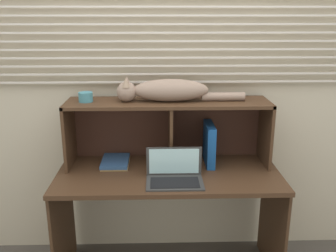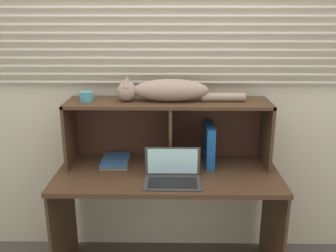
{
  "view_description": "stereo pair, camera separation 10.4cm",
  "coord_description": "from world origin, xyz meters",
  "px_view_note": "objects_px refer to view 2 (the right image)",
  "views": [
    {
      "loc": [
        -0.07,
        -2.09,
        1.78
      ],
      "look_at": [
        0.0,
        0.34,
        1.04
      ],
      "focal_mm": 40.29,
      "sensor_mm": 36.0,
      "label": 1
    },
    {
      "loc": [
        0.03,
        -2.09,
        1.78
      ],
      "look_at": [
        0.0,
        0.34,
        1.04
      ],
      "focal_mm": 40.29,
      "sensor_mm": 36.0,
      "label": 2
    }
  ],
  "objects_px": {
    "binder_upright": "(209,144)",
    "book_stack": "(116,161)",
    "cat": "(166,91)",
    "small_basket": "(86,96)",
    "laptop": "(173,175)"
  },
  "relations": [
    {
      "from": "laptop",
      "to": "small_basket",
      "type": "xyz_separation_m",
      "value": [
        -0.57,
        0.28,
        0.43
      ]
    },
    {
      "from": "laptop",
      "to": "binder_upright",
      "type": "distance_m",
      "value": 0.39
    },
    {
      "from": "cat",
      "to": "laptop",
      "type": "height_order",
      "value": "cat"
    },
    {
      "from": "binder_upright",
      "to": "book_stack",
      "type": "height_order",
      "value": "binder_upright"
    },
    {
      "from": "cat",
      "to": "binder_upright",
      "type": "xyz_separation_m",
      "value": [
        0.29,
        0.0,
        -0.37
      ]
    },
    {
      "from": "cat",
      "to": "binder_upright",
      "type": "height_order",
      "value": "cat"
    },
    {
      "from": "laptop",
      "to": "small_basket",
      "type": "distance_m",
      "value": 0.77
    },
    {
      "from": "laptop",
      "to": "binder_upright",
      "type": "relative_size",
      "value": 1.24
    },
    {
      "from": "book_stack",
      "to": "small_basket",
      "type": "relative_size",
      "value": 2.88
    },
    {
      "from": "book_stack",
      "to": "small_basket",
      "type": "height_order",
      "value": "small_basket"
    },
    {
      "from": "cat",
      "to": "small_basket",
      "type": "height_order",
      "value": "cat"
    },
    {
      "from": "laptop",
      "to": "binder_upright",
      "type": "height_order",
      "value": "binder_upright"
    },
    {
      "from": "cat",
      "to": "laptop",
      "type": "xyz_separation_m",
      "value": [
        0.04,
        -0.28,
        -0.47
      ]
    },
    {
      "from": "laptop",
      "to": "cat",
      "type": "bearing_deg",
      "value": 98.73
    },
    {
      "from": "book_stack",
      "to": "cat",
      "type": "bearing_deg",
      "value": 0.38
    }
  ]
}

